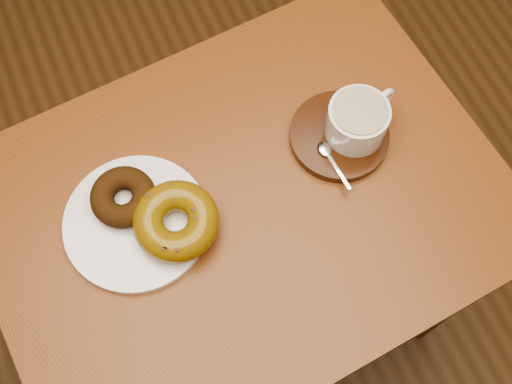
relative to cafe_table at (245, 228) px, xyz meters
name	(u,v)px	position (x,y,z in m)	size (l,w,h in m)	color
ground	(244,348)	(-0.05, -0.09, -0.61)	(6.00, 6.00, 0.00)	#53341A
cafe_table	(245,228)	(0.00, 0.00, 0.00)	(0.83, 0.65, 0.73)	brown
donut_plate	(136,223)	(-0.16, 0.03, 0.12)	(0.22, 0.22, 0.01)	white
donut_cinnamon	(123,197)	(-0.16, 0.07, 0.15)	(0.10, 0.10, 0.04)	#381F0B
donut_caramel	(176,221)	(-0.11, 0.00, 0.15)	(0.15, 0.15, 0.05)	#7C5A0D
saucer	(339,136)	(0.18, 0.04, 0.12)	(0.16, 0.16, 0.02)	#331507
coffee_cup	(358,120)	(0.20, 0.04, 0.17)	(0.12, 0.09, 0.07)	white
teaspoon	(327,153)	(0.15, 0.02, 0.14)	(0.02, 0.09, 0.01)	silver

